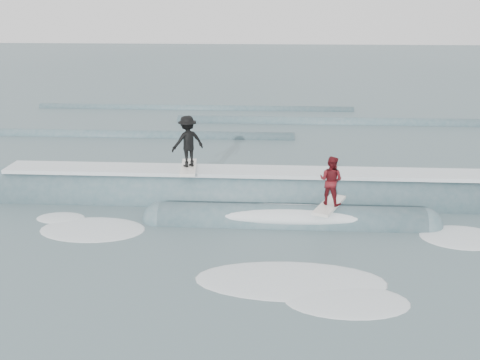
{
  "coord_description": "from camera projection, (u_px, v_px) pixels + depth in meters",
  "views": [
    {
      "loc": [
        1.11,
        -14.62,
        7.24
      ],
      "look_at": [
        0.0,
        3.51,
        1.1
      ],
      "focal_mm": 40.0,
      "sensor_mm": 36.0,
      "label": 1
    }
  ],
  "objects": [
    {
      "name": "far_swells",
      "position": [
        234.0,
        123.0,
        32.97
      ],
      "size": [
        36.86,
        8.65,
        0.8
      ],
      "color": "#3C5B65",
      "rests_on": "ground"
    },
    {
      "name": "breaking_wave",
      "position": [
        250.0,
        202.0,
        20.04
      ],
      "size": [
        20.18,
        3.89,
        2.22
      ],
      "color": "#3C5B65",
      "rests_on": "ground"
    },
    {
      "name": "whitewater",
      "position": [
        270.0,
        262.0,
        15.53
      ],
      "size": [
        15.62,
        6.47,
        0.1
      ],
      "color": "white",
      "rests_on": "ground"
    },
    {
      "name": "surfer_black",
      "position": [
        188.0,
        143.0,
        19.9
      ],
      "size": [
        1.44,
        2.05,
        2.03
      ],
      "color": "white",
      "rests_on": "ground"
    },
    {
      "name": "ground",
      "position": [
        233.0,
        251.0,
        16.21
      ],
      "size": [
        160.0,
        160.0,
        0.0
      ],
      "primitive_type": "plane",
      "color": "#3F565C",
      "rests_on": "ground"
    },
    {
      "name": "surfer_red",
      "position": [
        331.0,
        183.0,
        17.75
      ],
      "size": [
        1.31,
        2.05,
        1.76
      ],
      "color": "white",
      "rests_on": "ground"
    }
  ]
}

